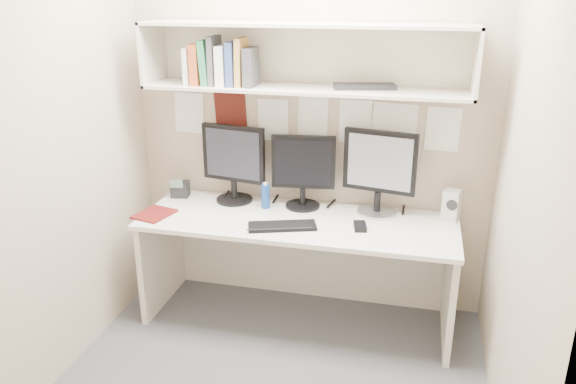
% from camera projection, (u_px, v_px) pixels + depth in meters
% --- Properties ---
extents(floor, '(2.40, 2.00, 0.01)m').
position_uv_depth(floor, '(273.00, 378.00, 3.23)').
color(floor, '#49494E').
rests_on(floor, ground).
extents(wall_back, '(2.40, 0.02, 2.60)m').
position_uv_depth(wall_back, '(310.00, 119.00, 3.69)').
color(wall_back, tan).
rests_on(wall_back, ground).
extents(wall_front, '(2.40, 0.02, 2.60)m').
position_uv_depth(wall_front, '(192.00, 248.00, 1.87)').
color(wall_front, tan).
rests_on(wall_front, ground).
extents(wall_left, '(0.02, 2.00, 2.60)m').
position_uv_depth(wall_left, '(57.00, 147.00, 3.04)').
color(wall_left, tan).
rests_on(wall_left, ground).
extents(wall_right, '(0.02, 2.00, 2.60)m').
position_uv_depth(wall_right, '(528.00, 181.00, 2.52)').
color(wall_right, tan).
rests_on(wall_right, ground).
extents(desk, '(2.00, 0.70, 0.73)m').
position_uv_depth(desk, '(298.00, 270.00, 3.70)').
color(desk, silver).
rests_on(desk, floor).
extents(overhead_hutch, '(2.00, 0.38, 0.40)m').
position_uv_depth(overhead_hutch, '(306.00, 56.00, 3.42)').
color(overhead_hutch, beige).
rests_on(overhead_hutch, wall_back).
extents(pinned_papers, '(1.92, 0.01, 0.48)m').
position_uv_depth(pinned_papers, '(310.00, 126.00, 3.71)').
color(pinned_papers, white).
rests_on(pinned_papers, wall_back).
extents(monitor_left, '(0.45, 0.25, 0.53)m').
position_uv_depth(monitor_left, '(234.00, 161.00, 3.78)').
color(monitor_left, black).
rests_on(monitor_left, desk).
extents(monitor_center, '(0.42, 0.23, 0.49)m').
position_uv_depth(monitor_center, '(303.00, 169.00, 3.68)').
color(monitor_center, black).
rests_on(monitor_center, desk).
extents(monitor_right, '(0.47, 0.26, 0.55)m').
position_uv_depth(monitor_right, '(379.00, 170.00, 3.57)').
color(monitor_right, '#A5A5AA').
rests_on(monitor_right, desk).
extents(keyboard, '(0.44, 0.27, 0.02)m').
position_uv_depth(keyboard, '(282.00, 226.00, 3.43)').
color(keyboard, black).
rests_on(keyboard, desk).
extents(mouse, '(0.10, 0.13, 0.04)m').
position_uv_depth(mouse, '(360.00, 226.00, 3.41)').
color(mouse, black).
rests_on(mouse, desk).
extents(speaker, '(0.12, 0.13, 0.20)m').
position_uv_depth(speaker, '(451.00, 205.00, 3.52)').
color(speaker, beige).
rests_on(speaker, desk).
extents(blue_bottle, '(0.06, 0.06, 0.18)m').
position_uv_depth(blue_bottle, '(265.00, 196.00, 3.72)').
color(blue_bottle, navy).
rests_on(blue_bottle, desk).
extents(maroon_notebook, '(0.25, 0.29, 0.01)m').
position_uv_depth(maroon_notebook, '(154.00, 214.00, 3.63)').
color(maroon_notebook, '#5F1210').
rests_on(maroon_notebook, desk).
extents(desk_phone, '(0.13, 0.12, 0.14)m').
position_uv_depth(desk_phone, '(180.00, 189.00, 3.93)').
color(desk_phone, black).
rests_on(desk_phone, desk).
extents(book_stack, '(0.44, 0.18, 0.30)m').
position_uv_depth(book_stack, '(222.00, 64.00, 3.46)').
color(book_stack, silver).
rests_on(book_stack, overhead_hutch).
extents(hutch_tray, '(0.39, 0.22, 0.03)m').
position_uv_depth(hutch_tray, '(365.00, 86.00, 3.38)').
color(hutch_tray, black).
rests_on(hutch_tray, overhead_hutch).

